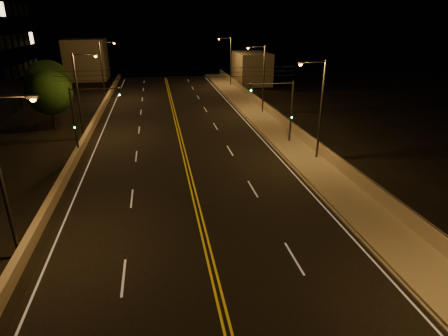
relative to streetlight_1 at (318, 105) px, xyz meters
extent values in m
cube|color=black|center=(-11.51, -4.56, -5.13)|extent=(18.00, 120.00, 0.02)
cube|color=gray|center=(-0.71, -4.56, -4.99)|extent=(3.60, 120.00, 0.30)
cube|color=gray|center=(-2.58, -4.56, -5.07)|extent=(0.14, 120.00, 0.15)
cube|color=#A89D8C|center=(0.94, -4.56, -4.34)|extent=(0.30, 120.00, 1.00)
cube|color=#A89D8C|center=(-21.35, -4.56, -4.73)|extent=(0.45, 120.00, 0.82)
cube|color=gray|center=(4.99, 43.05, -2.18)|extent=(6.00, 10.00, 5.92)
cube|color=gray|center=(-27.51, 54.16, -1.07)|extent=(8.00, 8.00, 8.15)
cylinder|color=black|center=(0.94, -4.56, -3.81)|extent=(0.06, 120.00, 0.06)
cube|color=silver|center=(-20.11, -4.56, -5.12)|extent=(0.12, 116.00, 0.00)
cube|color=silver|center=(-2.91, -4.56, -5.12)|extent=(0.12, 116.00, 0.00)
cube|color=gold|center=(-11.66, -4.56, -5.12)|extent=(0.12, 116.00, 0.00)
cube|color=gold|center=(-11.36, -4.56, -5.12)|extent=(0.12, 116.00, 0.00)
cube|color=silver|center=(-16.01, -14.06, -5.12)|extent=(0.12, 3.00, 0.00)
cube|color=silver|center=(-16.01, -5.06, -5.12)|extent=(0.12, 3.00, 0.00)
cube|color=silver|center=(-16.01, 3.94, -5.12)|extent=(0.12, 3.00, 0.00)
cube|color=silver|center=(-16.01, 12.94, -5.12)|extent=(0.12, 3.00, 0.00)
cube|color=silver|center=(-16.01, 21.94, -5.12)|extent=(0.12, 3.00, 0.00)
cube|color=silver|center=(-16.01, 30.94, -5.12)|extent=(0.12, 3.00, 0.00)
cube|color=silver|center=(-16.01, 39.94, -5.12)|extent=(0.12, 3.00, 0.00)
cube|color=silver|center=(-16.01, 48.94, -5.12)|extent=(0.12, 3.00, 0.00)
cube|color=silver|center=(-7.01, -14.06, -5.12)|extent=(0.12, 3.00, 0.00)
cube|color=silver|center=(-7.01, -5.06, -5.12)|extent=(0.12, 3.00, 0.00)
cube|color=silver|center=(-7.01, 3.94, -5.12)|extent=(0.12, 3.00, 0.00)
cube|color=silver|center=(-7.01, 12.94, -5.12)|extent=(0.12, 3.00, 0.00)
cube|color=silver|center=(-7.01, 21.94, -5.12)|extent=(0.12, 3.00, 0.00)
cube|color=silver|center=(-7.01, 30.94, -5.12)|extent=(0.12, 3.00, 0.00)
cube|color=silver|center=(-7.01, 39.94, -5.12)|extent=(0.12, 3.00, 0.00)
cube|color=silver|center=(-7.01, 48.94, -5.12)|extent=(0.12, 3.00, 0.00)
cylinder|color=#2D2D33|center=(0.29, 0.00, -0.70)|extent=(0.20, 0.20, 8.88)
cylinder|color=#2D2D33|center=(-0.81, 0.00, 3.59)|extent=(2.20, 0.12, 0.12)
cube|color=#2D2D33|center=(-1.91, 0.00, 3.52)|extent=(0.50, 0.25, 0.14)
sphere|color=#FF9E2D|center=(-1.91, 0.00, 3.42)|extent=(0.28, 0.28, 0.28)
cylinder|color=#2D2D33|center=(0.29, 18.17, -0.70)|extent=(0.20, 0.20, 8.88)
cylinder|color=#2D2D33|center=(-0.81, 18.17, 3.59)|extent=(2.20, 0.12, 0.12)
cube|color=#2D2D33|center=(-1.91, 18.17, 3.52)|extent=(0.50, 0.25, 0.14)
sphere|color=#FF9E2D|center=(-1.91, 18.17, 3.42)|extent=(0.28, 0.28, 0.28)
cylinder|color=#2D2D33|center=(0.29, 40.33, -0.70)|extent=(0.20, 0.20, 8.88)
cylinder|color=#2D2D33|center=(-0.81, 40.33, 3.59)|extent=(2.20, 0.12, 0.12)
cube|color=#2D2D33|center=(-1.91, 40.33, 3.52)|extent=(0.50, 0.25, 0.14)
sphere|color=#FF9E2D|center=(-1.91, 40.33, 3.42)|extent=(0.28, 0.28, 0.28)
cylinder|color=#2D2D33|center=(-21.71, -11.24, -0.70)|extent=(0.20, 0.20, 8.88)
cylinder|color=#2D2D33|center=(-20.61, -11.24, 3.59)|extent=(2.20, 0.12, 0.12)
cube|color=#2D2D33|center=(-19.51, -11.24, 3.52)|extent=(0.50, 0.25, 0.14)
sphere|color=#FF9E2D|center=(-19.51, -11.24, 3.42)|extent=(0.28, 0.28, 0.28)
cylinder|color=#2D2D33|center=(-21.71, 10.57, -0.70)|extent=(0.20, 0.20, 8.88)
cylinder|color=#2D2D33|center=(-20.61, 10.57, 3.59)|extent=(2.20, 0.12, 0.12)
cube|color=#2D2D33|center=(-19.51, 10.57, 3.52)|extent=(0.50, 0.25, 0.14)
sphere|color=#FF9E2D|center=(-19.51, 10.57, 3.42)|extent=(0.28, 0.28, 0.28)
cylinder|color=#2D2D33|center=(-21.71, 31.34, -0.70)|extent=(0.20, 0.20, 8.88)
cylinder|color=#2D2D33|center=(-20.61, 31.34, 3.59)|extent=(2.20, 0.12, 0.12)
cube|color=#2D2D33|center=(-19.51, 31.34, 3.52)|extent=(0.50, 0.25, 0.14)
sphere|color=#FF9E2D|center=(-19.51, 31.34, 3.42)|extent=(0.28, 0.28, 0.28)
cylinder|color=#2D2D33|center=(-0.51, 5.08, -1.93)|extent=(0.18, 0.18, 6.42)
cylinder|color=#2D2D33|center=(-3.01, 5.08, 1.07)|extent=(5.00, 0.10, 0.10)
cube|color=black|center=(-4.76, 5.08, 0.72)|extent=(0.28, 0.18, 0.80)
sphere|color=#19FF4C|center=(-4.76, 4.97, 0.47)|extent=(0.14, 0.14, 0.14)
cube|color=black|center=(-0.51, 4.93, -2.14)|extent=(0.22, 0.14, 0.55)
cylinder|color=#2D2D33|center=(-21.31, 5.08, -1.93)|extent=(0.18, 0.18, 6.42)
cylinder|color=#2D2D33|center=(-18.81, 5.08, 1.07)|extent=(5.00, 0.10, 0.10)
cube|color=black|center=(-17.06, 5.08, 0.72)|extent=(0.28, 0.18, 0.80)
sphere|color=#19FF4C|center=(-17.06, 4.97, 0.47)|extent=(0.14, 0.14, 0.14)
cube|color=black|center=(-21.31, 4.93, -2.14)|extent=(0.22, 0.14, 0.55)
cylinder|color=black|center=(-11.51, 4.94, 1.86)|extent=(22.00, 0.03, 0.03)
cylinder|color=black|center=(-11.51, 4.94, 2.26)|extent=(22.00, 0.03, 0.03)
cylinder|color=black|center=(-11.51, 4.94, 2.66)|extent=(22.00, 0.03, 0.03)
cylinder|color=black|center=(-25.60, 15.01, -3.96)|extent=(0.36, 0.36, 2.37)
sphere|color=black|center=(-25.60, 15.01, -0.87)|extent=(5.00, 5.00, 5.00)
cylinder|color=black|center=(-26.75, 19.68, -3.85)|extent=(0.36, 0.36, 2.60)
sphere|color=black|center=(-26.75, 19.68, -0.46)|extent=(5.48, 5.48, 5.48)
camera|label=1|loc=(-13.79, -30.09, 6.97)|focal=30.00mm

